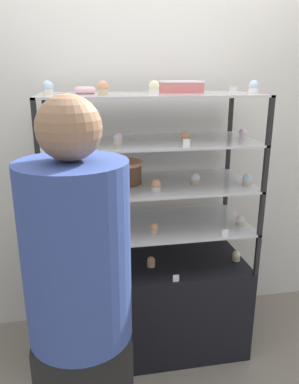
# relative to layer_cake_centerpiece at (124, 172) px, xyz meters

# --- Properties ---
(ground_plane) EXTENTS (20.00, 20.00, 0.00)m
(ground_plane) POSITION_rel_layer_cake_centerpiece_xyz_m (0.15, -0.04, -1.20)
(ground_plane) COLOR gray
(back_wall) EXTENTS (8.00, 0.05, 2.60)m
(back_wall) POSITION_rel_layer_cake_centerpiece_xyz_m (0.15, 0.38, 0.10)
(back_wall) COLOR silver
(back_wall) RESTS_ON ground_plane
(display_base) EXTENTS (1.21, 0.56, 0.61)m
(display_base) POSITION_rel_layer_cake_centerpiece_xyz_m (0.15, -0.04, -0.89)
(display_base) COLOR black
(display_base) RESTS_ON ground_plane
(display_riser_lower) EXTENTS (1.21, 0.56, 0.26)m
(display_riser_lower) POSITION_rel_layer_cake_centerpiece_xyz_m (0.15, -0.04, -0.34)
(display_riser_lower) COLOR black
(display_riser_lower) RESTS_ON display_base
(display_riser_middle) EXTENTS (1.21, 0.56, 0.26)m
(display_riser_middle) POSITION_rel_layer_cake_centerpiece_xyz_m (0.15, -0.04, -0.08)
(display_riser_middle) COLOR black
(display_riser_middle) RESTS_ON display_riser_lower
(display_riser_upper) EXTENTS (1.21, 0.56, 0.26)m
(display_riser_upper) POSITION_rel_layer_cake_centerpiece_xyz_m (0.15, -0.04, 0.18)
(display_riser_upper) COLOR black
(display_riser_upper) RESTS_ON display_riser_middle
(display_riser_top) EXTENTS (1.21, 0.56, 0.26)m
(display_riser_top) POSITION_rel_layer_cake_centerpiece_xyz_m (0.15, -0.04, 0.44)
(display_riser_top) COLOR black
(display_riser_top) RESTS_ON display_riser_upper
(layer_cake_centerpiece) EXTENTS (0.22, 0.22, 0.13)m
(layer_cake_centerpiece) POSITION_rel_layer_cake_centerpiece_xyz_m (0.00, 0.00, 0.00)
(layer_cake_centerpiece) COLOR brown
(layer_cake_centerpiece) RESTS_ON display_riser_middle
(sheet_cake_frosted) EXTENTS (0.23, 0.17, 0.07)m
(sheet_cake_frosted) POSITION_rel_layer_cake_centerpiece_xyz_m (0.34, 0.02, 0.48)
(sheet_cake_frosted) COLOR #C66660
(sheet_cake_frosted) RESTS_ON display_riser_top
(cupcake_0) EXTENTS (0.05, 0.05, 0.07)m
(cupcake_0) POSITION_rel_layer_cake_centerpiece_xyz_m (-0.40, -0.18, -0.55)
(cupcake_0) COLOR white
(cupcake_0) RESTS_ON display_base
(cupcake_1) EXTENTS (0.05, 0.05, 0.07)m
(cupcake_1) POSITION_rel_layer_cake_centerpiece_xyz_m (0.14, -0.10, -0.55)
(cupcake_1) COLOR #CCB28C
(cupcake_1) RESTS_ON display_base
(cupcake_2) EXTENTS (0.05, 0.05, 0.07)m
(cupcake_2) POSITION_rel_layer_cake_centerpiece_xyz_m (0.70, -0.12, -0.55)
(cupcake_2) COLOR #CCB28C
(cupcake_2) RESTS_ON display_base
(price_tag_0) EXTENTS (0.04, 0.00, 0.04)m
(price_tag_0) POSITION_rel_layer_cake_centerpiece_xyz_m (0.25, -0.30, -0.56)
(price_tag_0) COLOR white
(price_tag_0) RESTS_ON display_base
(cupcake_3) EXTENTS (0.05, 0.05, 0.06)m
(cupcake_3) POSITION_rel_layer_cake_centerpiece_xyz_m (-0.41, -0.15, -0.30)
(cupcake_3) COLOR white
(cupcake_3) RESTS_ON display_riser_lower
(cupcake_4) EXTENTS (0.05, 0.05, 0.06)m
(cupcake_4) POSITION_rel_layer_cake_centerpiece_xyz_m (0.15, -0.18, -0.30)
(cupcake_4) COLOR #CCB28C
(cupcake_4) RESTS_ON display_riser_lower
(cupcake_5) EXTENTS (0.05, 0.05, 0.06)m
(cupcake_5) POSITION_rel_layer_cake_centerpiece_xyz_m (0.69, -0.16, -0.30)
(cupcake_5) COLOR #CCB28C
(cupcake_5) RESTS_ON display_riser_lower
(price_tag_1) EXTENTS (0.04, 0.00, 0.04)m
(price_tag_1) POSITION_rel_layer_cake_centerpiece_xyz_m (0.53, -0.30, -0.30)
(price_tag_1) COLOR white
(price_tag_1) RESTS_ON display_riser_lower
(cupcake_6) EXTENTS (0.05, 0.05, 0.07)m
(cupcake_6) POSITION_rel_layer_cake_centerpiece_xyz_m (-0.39, -0.17, -0.04)
(cupcake_6) COLOR beige
(cupcake_6) RESTS_ON display_riser_middle
(cupcake_7) EXTENTS (0.05, 0.05, 0.07)m
(cupcake_7) POSITION_rel_layer_cake_centerpiece_xyz_m (0.16, -0.19, -0.04)
(cupcake_7) COLOR beige
(cupcake_7) RESTS_ON display_riser_middle
(cupcake_8) EXTENTS (0.05, 0.05, 0.07)m
(cupcake_8) POSITION_rel_layer_cake_centerpiece_xyz_m (0.41, -0.10, -0.04)
(cupcake_8) COLOR #CCB28C
(cupcake_8) RESTS_ON display_riser_middle
(cupcake_9) EXTENTS (0.05, 0.05, 0.07)m
(cupcake_9) POSITION_rel_layer_cake_centerpiece_xyz_m (0.70, -0.18, -0.04)
(cupcake_9) COLOR #CCB28C
(cupcake_9) RESTS_ON display_riser_middle
(price_tag_2) EXTENTS (0.04, 0.00, 0.04)m
(price_tag_2) POSITION_rel_layer_cake_centerpiece_xyz_m (-0.23, -0.30, -0.04)
(price_tag_2) COLOR white
(price_tag_2) RESTS_ON display_riser_middle
(cupcake_10) EXTENTS (0.05, 0.05, 0.06)m
(cupcake_10) POSITION_rel_layer_cake_centerpiece_xyz_m (-0.39, -0.12, 0.22)
(cupcake_10) COLOR white
(cupcake_10) RESTS_ON display_riser_upper
(cupcake_11) EXTENTS (0.05, 0.05, 0.06)m
(cupcake_11) POSITION_rel_layer_cake_centerpiece_xyz_m (-0.04, -0.15, 0.22)
(cupcake_11) COLOR beige
(cupcake_11) RESTS_ON display_riser_upper
(cupcake_12) EXTENTS (0.05, 0.05, 0.06)m
(cupcake_12) POSITION_rel_layer_cake_centerpiece_xyz_m (0.33, -0.13, 0.22)
(cupcake_12) COLOR #CCB28C
(cupcake_12) RESTS_ON display_riser_upper
(cupcake_13) EXTENTS (0.05, 0.05, 0.06)m
(cupcake_13) POSITION_rel_layer_cake_centerpiece_xyz_m (0.69, -0.09, 0.22)
(cupcake_13) COLOR white
(cupcake_13) RESTS_ON display_riser_upper
(price_tag_3) EXTENTS (0.04, 0.00, 0.04)m
(price_tag_3) POSITION_rel_layer_cake_centerpiece_xyz_m (0.29, -0.30, 0.21)
(price_tag_3) COLOR white
(price_tag_3) RESTS_ON display_riser_upper
(cupcake_14) EXTENTS (0.05, 0.05, 0.07)m
(cupcake_14) POSITION_rel_layer_cake_centerpiece_xyz_m (-0.39, -0.10, 0.49)
(cupcake_14) COLOR beige
(cupcake_14) RESTS_ON display_riser_top
(cupcake_15) EXTENTS (0.05, 0.05, 0.07)m
(cupcake_15) POSITION_rel_layer_cake_centerpiece_xyz_m (-0.12, -0.19, 0.49)
(cupcake_15) COLOR #CCB28C
(cupcake_15) RESTS_ON display_riser_top
(cupcake_16) EXTENTS (0.05, 0.05, 0.07)m
(cupcake_16) POSITION_rel_layer_cake_centerpiece_xyz_m (0.15, -0.15, 0.49)
(cupcake_16) COLOR white
(cupcake_16) RESTS_ON display_riser_top
(cupcake_17) EXTENTS (0.05, 0.05, 0.07)m
(cupcake_17) POSITION_rel_layer_cake_centerpiece_xyz_m (0.69, -0.18, 0.49)
(cupcake_17) COLOR white
(cupcake_17) RESTS_ON display_riser_top
(price_tag_4) EXTENTS (0.04, 0.00, 0.04)m
(price_tag_4) POSITION_rel_layer_cake_centerpiece_xyz_m (0.53, -0.30, 0.47)
(price_tag_4) COLOR white
(price_tag_4) RESTS_ON display_riser_top
(donut_glazed) EXTENTS (0.12, 0.12, 0.04)m
(donut_glazed) POSITION_rel_layer_cake_centerpiece_xyz_m (-0.20, -0.00, 0.47)
(donut_glazed) COLOR #EFB2BC
(donut_glazed) RESTS_ON display_riser_top
(customer_figure) EXTENTS (0.39, 0.39, 1.69)m
(customer_figure) POSITION_rel_layer_cake_centerpiece_xyz_m (-0.27, -0.87, -0.29)
(customer_figure) COLOR black
(customer_figure) RESTS_ON ground_plane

